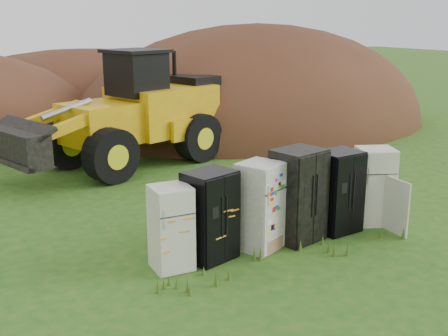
# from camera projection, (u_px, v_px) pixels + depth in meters

# --- Properties ---
(ground) EXTENTS (120.00, 120.00, 0.00)m
(ground) POSITION_uv_depth(u_px,v_px,m) (281.00, 242.00, 11.59)
(ground) COLOR #225516
(ground) RESTS_ON ground
(fridge_leftmost) EXTENTS (0.73, 0.70, 1.58)m
(fridge_leftmost) POSITION_uv_depth(u_px,v_px,m) (171.00, 228.00, 10.20)
(fridge_leftmost) COLOR white
(fridge_leftmost) RESTS_ON ground
(fridge_black_side) EXTENTS (1.07, 0.94, 1.73)m
(fridge_black_side) POSITION_uv_depth(u_px,v_px,m) (210.00, 216.00, 10.60)
(fridge_black_side) COLOR black
(fridge_black_side) RESTS_ON ground
(fridge_sticker) EXTENTS (1.01, 0.98, 1.77)m
(fridge_sticker) POSITION_uv_depth(u_px,v_px,m) (259.00, 206.00, 11.08)
(fridge_sticker) COLOR silver
(fridge_sticker) RESTS_ON ground
(fridge_dark_mid) EXTENTS (1.14, 1.01, 1.93)m
(fridge_dark_mid) POSITION_uv_depth(u_px,v_px,m) (298.00, 195.00, 11.50)
(fridge_dark_mid) COLOR black
(fridge_dark_mid) RESTS_ON ground
(fridge_black_right) EXTENTS (0.94, 0.81, 1.77)m
(fridge_black_right) POSITION_uv_depth(u_px,v_px,m) (338.00, 191.00, 12.02)
(fridge_black_right) COLOR black
(fridge_black_right) RESTS_ON ground
(fridge_open_door) EXTENTS (1.01, 0.98, 1.72)m
(fridge_open_door) POSITION_uv_depth(u_px,v_px,m) (374.00, 186.00, 12.49)
(fridge_open_door) COLOR white
(fridge_open_door) RESTS_ON ground
(wheel_loader) EXTENTS (7.92, 5.08, 3.56)m
(wheel_loader) POSITION_uv_depth(u_px,v_px,m) (114.00, 111.00, 16.80)
(wheel_loader) COLOR gold
(wheel_loader) RESTS_ON ground
(dirt_mound_right) EXTENTS (15.94, 11.69, 8.54)m
(dirt_mound_right) POSITION_uv_depth(u_px,v_px,m) (256.00, 124.00, 24.48)
(dirt_mound_right) COLOR #442316
(dirt_mound_right) RESTS_ON ground
(dirt_mound_back) EXTENTS (15.72, 10.48, 6.15)m
(dirt_mound_back) POSITION_uv_depth(u_px,v_px,m) (83.00, 113.00, 27.35)
(dirt_mound_back) COLOR #442316
(dirt_mound_back) RESTS_ON ground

